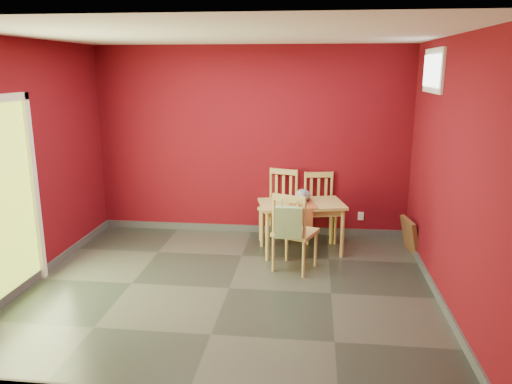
# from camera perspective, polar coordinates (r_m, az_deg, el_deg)

# --- Properties ---
(ground) EXTENTS (4.50, 4.50, 0.00)m
(ground) POSITION_cam_1_polar(r_m,az_deg,el_deg) (5.65, -3.10, -10.92)
(ground) COLOR #2D342D
(ground) RESTS_ON ground
(room_shell) EXTENTS (4.50, 4.50, 4.50)m
(room_shell) POSITION_cam_1_polar(r_m,az_deg,el_deg) (5.63, -3.10, -10.46)
(room_shell) COLOR #5C0912
(room_shell) RESTS_ON ground
(doorway) EXTENTS (0.06, 1.01, 2.13)m
(doorway) POSITION_cam_1_polar(r_m,az_deg,el_deg) (5.74, -26.49, -0.15)
(doorway) COLOR #B7D838
(doorway) RESTS_ON ground
(window) EXTENTS (0.05, 0.90, 0.50)m
(window) POSITION_cam_1_polar(r_m,az_deg,el_deg) (6.20, 19.58, 12.93)
(window) COLOR white
(window) RESTS_ON room_shell
(outlet_plate) EXTENTS (0.08, 0.02, 0.12)m
(outlet_plate) POSITION_cam_1_polar(r_m,az_deg,el_deg) (7.38, 11.88, -2.70)
(outlet_plate) COLOR silver
(outlet_plate) RESTS_ON room_shell
(dining_table) EXTENTS (1.19, 0.86, 0.67)m
(dining_table) POSITION_cam_1_polar(r_m,az_deg,el_deg) (6.55, 5.22, -1.93)
(dining_table) COLOR tan
(dining_table) RESTS_ON ground
(table_runner) EXTENTS (0.45, 0.71, 0.33)m
(table_runner) POSITION_cam_1_polar(r_m,az_deg,el_deg) (6.44, 5.20, -1.90)
(table_runner) COLOR brown
(table_runner) RESTS_ON dining_table
(chair_far_left) EXTENTS (0.57, 0.57, 0.98)m
(chair_far_left) POSITION_cam_1_polar(r_m,az_deg,el_deg) (7.12, 2.73, -1.33)
(chair_far_left) COLOR tan
(chair_far_left) RESTS_ON ground
(chair_far_right) EXTENTS (0.50, 0.50, 0.95)m
(chair_far_right) POSITION_cam_1_polar(r_m,az_deg,el_deg) (7.10, 7.29, -1.61)
(chair_far_right) COLOR tan
(chair_far_right) RESTS_ON ground
(chair_near) EXTENTS (0.59, 0.59, 0.97)m
(chair_near) POSITION_cam_1_polar(r_m,az_deg,el_deg) (5.97, 4.34, -4.46)
(chair_near) COLOR tan
(chair_near) RESTS_ON ground
(tote_bag) EXTENTS (0.31, 0.19, 0.43)m
(tote_bag) POSITION_cam_1_polar(r_m,az_deg,el_deg) (5.71, 3.74, -3.48)
(tote_bag) COLOR #7A9D64
(tote_bag) RESTS_ON chair_near
(cat) EXTENTS (0.35, 0.47, 0.21)m
(cat) POSITION_cam_1_polar(r_m,az_deg,el_deg) (6.59, 5.35, -0.13)
(cat) COLOR slate
(cat) RESTS_ON table_runner
(picture_frame) EXTENTS (0.22, 0.48, 0.46)m
(picture_frame) POSITION_cam_1_polar(r_m,az_deg,el_deg) (6.91, 17.17, -4.81)
(picture_frame) COLOR brown
(picture_frame) RESTS_ON ground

